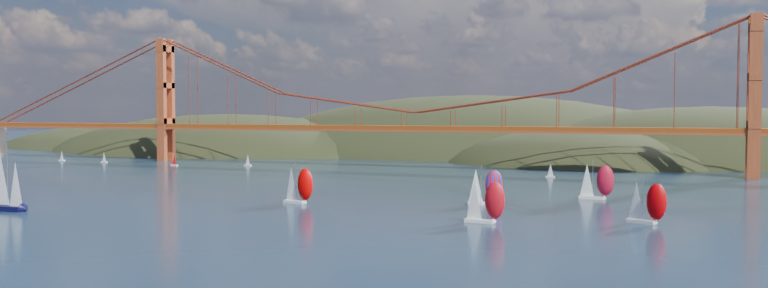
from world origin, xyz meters
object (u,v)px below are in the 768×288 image
Objects in this scene: racer_1 at (484,201)px; racer_3 at (596,181)px; sloop_navy at (5,181)px; racer_rwb at (484,186)px; racer_0 at (298,185)px; racer_2 at (646,202)px.

racer_3 reaches higher than racer_1.
sloop_navy is 1.60× the size of racer_rwb.
sloop_navy is 142.55m from racer_3.
racer_1 is at bearing -2.13° from racer_0.
racer_2 is at bearing 25.26° from racer_1.
sloop_navy reaches higher than racer_2.
racer_2 is 41.28m from racer_rwb.
sloop_navy is at bearing -152.97° from racer_3.
racer_0 is 1.03× the size of racer_1.
racer_2 is 0.94× the size of racer_3.
racer_0 is at bearing -154.84° from racer_3.
racer_1 reaches higher than racer_2.
racer_3 is at bearing 41.93° from racer_0.
racer_1 is at bearing 11.92° from sloop_navy.
racer_3 is at bearing 76.72° from racer_1.
racer_2 is 41.40m from racer_3.
sloop_navy is 1.61× the size of racer_1.
racer_1 is 32.52m from racer_2.
racer_rwb is at bearing 31.93° from racer_0.
sloop_navy is at bearing -143.08° from racer_2.
racer_0 is 76.01m from racer_3.
sloop_navy is 108.50m from racer_1.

